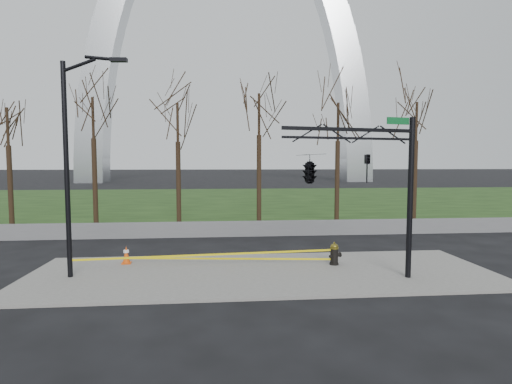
{
  "coord_description": "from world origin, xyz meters",
  "views": [
    {
      "loc": [
        -1.61,
        -15.05,
        4.35
      ],
      "look_at": [
        -0.09,
        2.0,
        3.08
      ],
      "focal_mm": 27.6,
      "sensor_mm": 36.0,
      "label": 1
    }
  ],
  "objects": [
    {
      "name": "guardrail",
      "position": [
        0.0,
        8.0,
        0.45
      ],
      "size": [
        60.0,
        0.3,
        0.9
      ],
      "primitive_type": "cube",
      "color": "#59595B",
      "rests_on": "ground"
    },
    {
      "name": "fire_hydrant",
      "position": [
        3.11,
        0.79,
        0.54
      ],
      "size": [
        0.6,
        0.39,
        0.95
      ],
      "rotation": [
        0.0,
        0.0,
        0.28
      ],
      "color": "black",
      "rests_on": "sidewalk"
    },
    {
      "name": "traffic_signal_mast",
      "position": [
        2.13,
        -1.83,
        4.15
      ],
      "size": [
        5.03,
        2.54,
        6.0
      ],
      "rotation": [
        0.0,
        0.0,
        0.18
      ],
      "color": "black",
      "rests_on": "ground"
    },
    {
      "name": "ground",
      "position": [
        0.0,
        0.0,
        0.0
      ],
      "size": [
        500.0,
        500.0,
        0.0
      ],
      "primitive_type": "plane",
      "color": "black",
      "rests_on": "ground"
    },
    {
      "name": "tree_row",
      "position": [
        -4.5,
        12.0,
        4.86
      ],
      "size": [
        37.01,
        4.0,
        9.72
      ],
      "color": "black",
      "rests_on": "ground"
    },
    {
      "name": "street_light",
      "position": [
        -7.02,
        -0.08,
        4.69
      ],
      "size": [
        2.39,
        0.36,
        8.21
      ],
      "rotation": [
        0.0,
        0.0,
        -0.07
      ],
      "color": "black",
      "rests_on": "ground"
    },
    {
      "name": "grass_strip",
      "position": [
        0.0,
        30.0,
        0.03
      ],
      "size": [
        120.0,
        40.0,
        0.06
      ],
      "primitive_type": "cube",
      "color": "#193212",
      "rests_on": "ground"
    },
    {
      "name": "sidewalk",
      "position": [
        0.0,
        0.0,
        0.05
      ],
      "size": [
        18.0,
        6.0,
        0.1
      ],
      "primitive_type": "cube",
      "color": "slate",
      "rests_on": "ground"
    },
    {
      "name": "traffic_cone",
      "position": [
        -5.62,
        1.74,
        0.47
      ],
      "size": [
        0.41,
        0.41,
        0.74
      ],
      "rotation": [
        0.0,
        0.0,
        0.08
      ],
      "color": "#DB4B0B",
      "rests_on": "sidewalk"
    },
    {
      "name": "caution_tape",
      "position": [
        -1.7,
        0.77,
        0.54
      ],
      "size": [
        10.34,
        1.82,
        0.48
      ],
      "color": "yellow",
      "rests_on": "ground"
    },
    {
      "name": "gateway_arch",
      "position": [
        0.0,
        75.0,
        32.5
      ],
      "size": [
        66.0,
        6.0,
        65.0
      ],
      "primitive_type": null,
      "color": "silver",
      "rests_on": "ground"
    }
  ]
}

